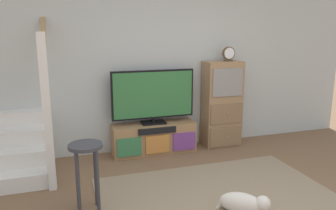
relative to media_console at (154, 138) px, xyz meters
name	(u,v)px	position (x,y,z in m)	size (l,w,h in m)	color
back_wall	(168,61)	(0.30, 0.27, 1.13)	(6.40, 0.12, 2.70)	#B2B7B2
area_rug	(219,198)	(0.30, -1.59, -0.22)	(2.60, 1.80, 0.01)	#847056
media_console	(154,138)	(0.00, 0.00, 0.00)	(1.25, 0.38, 0.45)	#997047
television	(153,95)	(0.00, 0.02, 0.65)	(1.24, 0.22, 0.80)	black
side_cabinet	(222,104)	(1.12, 0.01, 0.45)	(0.58, 0.38, 1.34)	#93704C
desk_clock	(229,54)	(1.20, 0.00, 1.23)	(0.20, 0.08, 0.22)	#4C3823
staircase	(13,142)	(-1.94, 0.01, 0.15)	(1.00, 1.36, 2.20)	silver
bar_stool_near	(86,162)	(-1.09, -1.41, 0.31)	(0.34, 0.34, 0.72)	#333338
dog	(244,203)	(0.39, -1.96, -0.11)	(0.47, 0.44, 0.23)	beige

